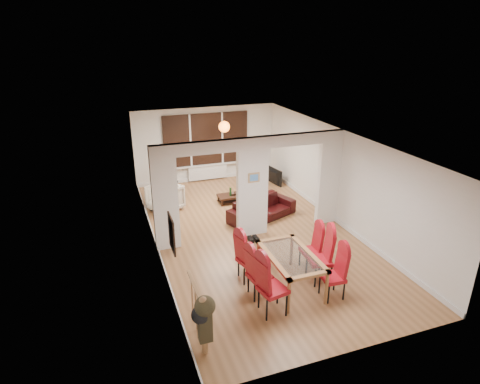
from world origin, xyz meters
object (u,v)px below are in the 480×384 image
armchair (165,198)px  bottle (230,191)px  television (271,176)px  dining_chair_rb (320,257)px  person (173,178)px  coffee_table (234,198)px  bowl (232,194)px  dining_chair_lc (249,257)px  dining_chair_la (273,285)px  sofa (262,209)px  dining_table (290,271)px  dining_chair_rc (310,248)px  dining_chair_ra (333,274)px  dining_chair_lb (260,272)px

armchair → bottle: 2.01m
television → bottle: (-1.88, -1.16, 0.09)m
dining_chair_rb → bottle: size_ratio=4.16×
person → coffee_table: size_ratio=1.48×
dining_chair_rb → bowl: dining_chair_rb is taller
dining_chair_lc → dining_chair_la: bearing=-103.6°
sofa → bottle: size_ratio=7.35×
dining_table → dining_chair_rc: 0.89m
coffee_table → bottle: bottle is taller
person → sofa: bearing=34.3°
dining_chair_la → bowl: 5.44m
armchair → television: (3.89, 1.06, -0.11)m
person → television: (3.51, 0.41, -0.48)m
dining_chair_ra → sofa: dining_chair_ra is taller
dining_chair_la → person: person is taller
dining_chair_lc → dining_chair_ra: size_ratio=1.03×
dining_chair_la → armchair: 5.50m
dining_chair_rb → television: 6.00m
dining_chair_lb → dining_chair_rb: (1.38, 0.07, 0.04)m
dining_chair_rb → sofa: size_ratio=0.57×
dining_chair_la → dining_chair_lb: size_ratio=1.11×
armchair → bowl: size_ratio=4.20×
dining_chair_rb → armchair: bearing=129.7°
dining_chair_rb → armchair: size_ratio=1.33×
dining_chair_lc → dining_chair_ra: dining_chair_lc is taller
armchair → dining_table: bearing=-10.7°
armchair → dining_chair_lb: bearing=-18.6°
dining_chair_lb → dining_chair_rb: dining_chair_rb is taller
dining_chair_rb → bottle: dining_chair_rb is taller
sofa → armchair: size_ratio=2.35×
dining_chair_ra → bottle: bearing=98.8°
person → bottle: size_ratio=5.53×
dining_table → bottle: 4.66m
dining_table → dining_chair_ra: 0.88m
dining_chair_lc → sofa: (1.42, 2.74, -0.25)m
dining_chair_lc → armchair: bearing=89.5°
dining_chair_la → dining_chair_rb: size_ratio=1.03×
dining_table → dining_chair_lc: bearing=142.0°
dining_table → coffee_table: dining_table is taller
dining_chair_la → dining_chair_rc: bearing=26.9°
dining_chair_rc → television: (1.38, 5.32, -0.22)m
television → dining_chair_ra: bearing=157.7°
person → bowl: 1.92m
sofa → dining_chair_rb: bearing=-112.6°
dining_chair_ra → bowl: dining_chair_ra is taller
dining_chair_rb → television: size_ratio=1.17×
dining_chair_ra → armchair: size_ratio=1.23×
dining_chair_ra → coffee_table: bearing=97.2°
bottle → television: bearing=31.7°
bottle → dining_chair_rc: bearing=-83.3°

